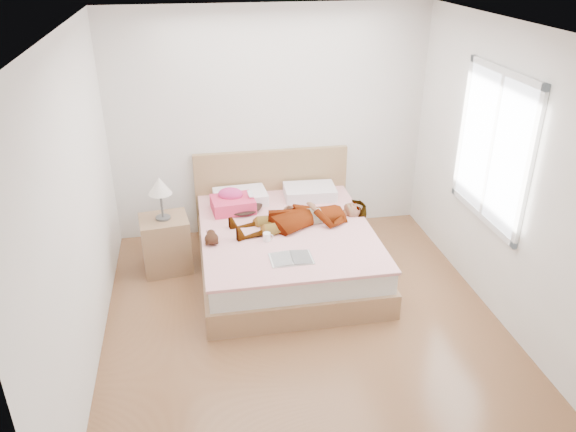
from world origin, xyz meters
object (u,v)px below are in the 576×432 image
Objects in this scene: magazine at (291,259)px; phone at (250,194)px; bed at (285,244)px; nightstand at (166,240)px; woman at (303,214)px; plush_toy at (211,238)px; towel at (232,202)px; coffee_mug at (267,237)px.

phone is at bearing 102.45° from magazine.
bed is at bearing -63.94° from phone.
nightstand reaches higher than phone.
woman reaches higher than plush_toy.
nightstand is (-1.24, 0.19, 0.07)m from bed.
woman is at bearing 16.15° from plush_toy.
magazine is at bearing -30.32° from woman.
coffee_mug is (0.27, -0.76, -0.05)m from towel.
woman is 0.54m from coffee_mug.
towel is 2.37× the size of plush_toy.
coffee_mug is at bearing -70.21° from towel.
plush_toy reaches higher than coffee_mug.
plush_toy is (-0.77, -0.27, 0.30)m from bed.
coffee_mug is at bearing -26.39° from nightstand.
towel is 4.23× the size of coffee_mug.
towel is 0.81m from coffee_mug.
phone reaches higher than woman.
nightstand reaches higher than coffee_mug.
plush_toy is (-0.27, -0.72, -0.04)m from towel.
coffee_mug is (-0.42, -0.32, -0.06)m from woman.
plush_toy is at bearing 175.35° from coffee_mug.
bed is 4.26× the size of towel.
nightstand is (-0.93, -0.22, -0.36)m from phone.
nightstand is (-1.01, 0.50, -0.21)m from coffee_mug.
towel is 1.24m from magazine.
magazine is at bearing -31.67° from plush_toy.
phone is 0.74m from coffee_mug.
phone is 1.02m from nightstand.
magazine is at bearing -88.44° from phone.
coffee_mug is at bearing -94.78° from phone.
magazine is 0.84m from plush_toy.
woman reaches higher than magazine.
towel reaches higher than woman.
woman is 0.82m from towel.
plush_toy is at bearing -135.25° from phone.
coffee_mug is at bearing -63.48° from woman.
phone is at bearing -139.56° from woman.
bed is at bearing 53.35° from coffee_mug.
woman is at bearing 37.42° from coffee_mug.
magazine is 3.46× the size of coffee_mug.
nightstand is at bearing 153.61° from coffee_mug.
woman is at bearing -7.09° from nightstand.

